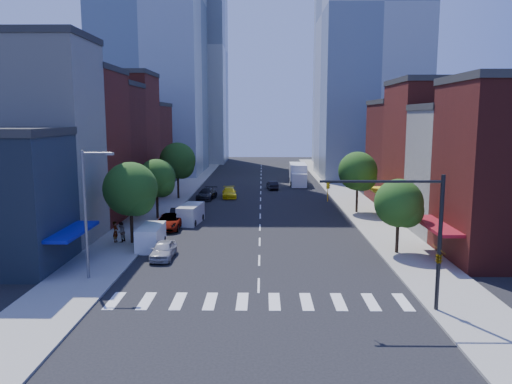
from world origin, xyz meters
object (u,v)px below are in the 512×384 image
parked_car_second (177,215)px  parked_car_rear (207,194)px  cargo_van_near (151,237)px  traffic_car_far (298,175)px  box_truck (298,175)px  parked_car_third (169,222)px  taxi (229,193)px  pedestrian_far (121,232)px  parked_car_front (163,250)px  cargo_van_far (190,214)px  pedestrian_near (116,232)px  traffic_car_oncoming (272,185)px

parked_car_second → parked_car_rear: 14.68m
cargo_van_near → traffic_car_far: (16.22, 48.44, -0.18)m
traffic_car_far → box_truck: size_ratio=0.53×
parked_car_second → parked_car_third: bearing=-95.8°
taxi → pedestrian_far: size_ratio=2.63×
cargo_van_near → box_truck: (15.76, 41.25, 0.70)m
cargo_van_near → pedestrian_far: pedestrian_far is taller
parked_car_front → cargo_van_far: size_ratio=0.85×
cargo_van_far → pedestrian_far: size_ratio=2.68×
pedestrian_near → parked_car_rear: bearing=-9.0°
taxi → cargo_van_far: bearing=-105.0°
parked_car_rear → pedestrian_near: pedestrian_near is taller
cargo_van_far → pedestrian_near: pedestrian_near is taller
parked_car_front → parked_car_second: parked_car_front is taller
parked_car_second → parked_car_third: size_ratio=0.75×
traffic_car_oncoming → box_truck: 6.87m
taxi → pedestrian_far: 27.44m
parked_car_second → taxi: (4.73, 16.15, 0.03)m
cargo_van_near → traffic_car_far: bearing=70.4°
traffic_car_oncoming → parked_car_third: bearing=60.7°
parked_car_second → taxi: taxi is taller
parked_car_rear → traffic_car_oncoming: 13.53m
cargo_van_far → pedestrian_far: pedestrian_far is taller
traffic_car_oncoming → traffic_car_far: bearing=-119.4°
parked_car_third → traffic_car_far: bearing=70.0°
parked_car_front → taxi: (3.32, 30.93, -0.02)m
parked_car_front → cargo_van_near: 3.53m
parked_car_rear → pedestrian_far: pedestrian_far is taller
taxi → pedestrian_near: bearing=-113.2°
parked_car_third → cargo_van_far: size_ratio=1.11×
parked_car_rear → taxi: size_ratio=1.08×
cargo_van_far → traffic_car_far: 40.58m
parked_car_front → parked_car_rear: 29.37m
taxi → traffic_car_far: (11.19, 20.57, 0.10)m
traffic_car_far → cargo_van_near: bearing=66.0°
parked_car_second → box_truck: size_ratio=0.46×
taxi → traffic_car_oncoming: size_ratio=1.21×
parked_car_second → parked_car_rear: (1.69, 14.59, 0.09)m
cargo_van_far → taxi: bearing=87.6°
parked_car_rear → traffic_car_far: traffic_car_far is taller
box_truck → pedestrian_near: (-19.31, -39.57, -0.59)m
parked_car_third → box_truck: bearing=66.6°
box_truck → traffic_car_oncoming: bearing=-129.5°
traffic_car_far → cargo_van_far: bearing=63.9°
traffic_car_far → pedestrian_near: pedestrian_near is taller
parked_car_third → parked_car_rear: (1.81, 18.57, -0.00)m
traffic_car_far → pedestrian_far: (-19.28, -46.79, 0.27)m
taxi → traffic_car_oncoming: 10.37m
parked_car_rear → cargo_van_far: size_ratio=1.06×
parked_car_second → cargo_van_far: (1.67, -1.28, 0.32)m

